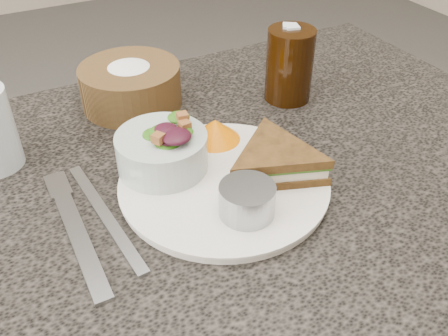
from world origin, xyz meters
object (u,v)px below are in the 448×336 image
salad_bowl (162,146)px  cola_glass (290,62)px  dressing_ramekin (247,200)px  bread_basket (130,79)px  dinner_plate (224,184)px  sandwich (275,161)px

salad_bowl → cola_glass: size_ratio=0.91×
dressing_ramekin → bread_basket: bearing=94.3°
dressing_ramekin → bread_basket: (-0.02, 0.32, 0.01)m
dinner_plate → salad_bowl: 0.09m
bread_basket → cola_glass: 0.25m
dinner_plate → sandwich: bearing=-15.2°
sandwich → bread_basket: 0.28m
salad_bowl → dressing_ramekin: salad_bowl is taller
sandwich → dinner_plate: bearing=-175.2°
dressing_ramekin → cola_glass: bearing=47.3°
sandwich → dressing_ramekin: (-0.07, -0.05, -0.00)m
salad_bowl → bread_basket: 0.19m
dinner_plate → cola_glass: 0.26m
bread_basket → dressing_ramekin: bearing=-85.7°
cola_glass → salad_bowl: bearing=-159.6°
bread_basket → dinner_plate: bearing=-83.3°
dressing_ramekin → dinner_plate: bearing=85.0°
dinner_plate → dressing_ramekin: (-0.01, -0.07, 0.02)m
dinner_plate → dressing_ramekin: size_ratio=4.02×
salad_bowl → dressing_ramekin: 0.14m
cola_glass → dressing_ramekin: bearing=-132.7°
dinner_plate → sandwich: (0.06, -0.02, 0.02)m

